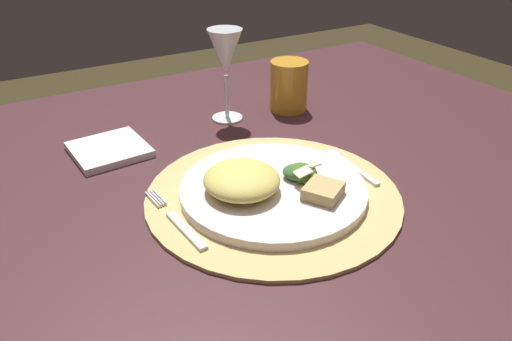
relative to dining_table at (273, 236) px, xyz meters
The scene contains 11 objects.
dining_table is the anchor object (origin of this frame).
placemat 0.20m from the dining_table, 123.89° to the right, with size 0.38×0.38×0.01m, color #D5B56F.
dinner_plate 0.21m from the dining_table, 123.89° to the right, with size 0.28×0.28×0.01m, color silver.
pasta_serving 0.24m from the dining_table, 142.57° to the right, with size 0.11×0.11×0.04m, color #DAC75E.
salad_greens 0.21m from the dining_table, 100.70° to the right, with size 0.06×0.07×0.03m.
bread_piece 0.25m from the dining_table, 97.04° to the right, with size 0.05×0.05×0.02m, color tan.
fork 0.29m from the dining_table, 156.97° to the right, with size 0.03×0.16×0.00m.
spoon 0.20m from the dining_table, 38.29° to the right, with size 0.02×0.13×0.01m.
napkin 0.33m from the dining_table, 144.15° to the left, with size 0.12×0.12×0.01m, color silver.
wine_glass 0.35m from the dining_table, 86.91° to the left, with size 0.07×0.07×0.18m.
amber_tumbler 0.31m from the dining_table, 50.84° to the left, with size 0.08×0.08×0.10m, color gold.
Camera 1 is at (-0.40, -0.61, 1.12)m, focal length 34.40 mm.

